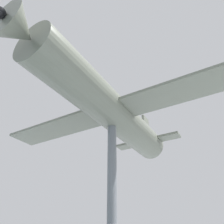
{
  "coord_description": "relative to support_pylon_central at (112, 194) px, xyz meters",
  "views": [
    {
      "loc": [
        -8.56,
        8.09,
        1.66
      ],
      "look_at": [
        0.0,
        0.0,
        8.84
      ],
      "focal_mm": 35.0,
      "sensor_mm": 36.0,
      "label": 1
    }
  ],
  "objects": [
    {
      "name": "support_pylon_central",
      "position": [
        0.0,
        0.0,
        0.0
      ],
      "size": [
        0.51,
        0.51,
        7.76
      ],
      "color": "slate",
      "rests_on": "ground_plane"
    },
    {
      "name": "suspended_airplane",
      "position": [
        -0.09,
        0.31,
        4.97
      ],
      "size": [
        16.84,
        14.71,
        3.54
      ],
      "rotation": [
        0.0,
        0.0,
        0.28
      ],
      "color": "slate",
      "rests_on": "support_pylon_central"
    }
  ]
}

